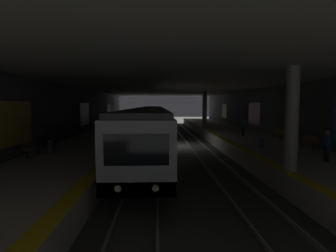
{
  "coord_description": "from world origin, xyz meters",
  "views": [
    {
      "loc": [
        -25.28,
        1.48,
        3.96
      ],
      "look_at": [
        8.17,
        0.16,
        1.27
      ],
      "focal_mm": 28.8,
      "sensor_mm": 36.0,
      "label": 1
    }
  ],
  "objects_px": {
    "metro_train": "(151,122)",
    "bench_left_near": "(308,140)",
    "person_standing_far": "(126,120)",
    "trash_bin": "(51,147)",
    "bench_left_mid": "(278,133)",
    "pillar_far": "(205,110)",
    "person_waiting_near": "(327,145)",
    "person_boarding": "(243,127)",
    "bench_right_near": "(32,147)",
    "person_walking_mid": "(123,118)",
    "pillar_near": "(292,119)",
    "bench_right_mid": "(102,123)",
    "suitcase_rolling": "(262,143)"
  },
  "relations": [
    {
      "from": "metro_train",
      "to": "bench_left_near",
      "type": "height_order",
      "value": "metro_train"
    },
    {
      "from": "person_standing_far",
      "to": "trash_bin",
      "type": "relative_size",
      "value": 1.89
    },
    {
      "from": "metro_train",
      "to": "bench_left_mid",
      "type": "bearing_deg",
      "value": -124.8
    },
    {
      "from": "pillar_far",
      "to": "bench_left_mid",
      "type": "xyz_separation_m",
      "value": [
        -11.21,
        -4.18,
        -1.75
      ]
    },
    {
      "from": "person_waiting_near",
      "to": "person_boarding",
      "type": "relative_size",
      "value": 0.98
    },
    {
      "from": "bench_right_near",
      "to": "person_boarding",
      "type": "relative_size",
      "value": 1.04
    },
    {
      "from": "metro_train",
      "to": "person_walking_mid",
      "type": "xyz_separation_m",
      "value": [
        10.59,
        4.32,
        -0.02
      ]
    },
    {
      "from": "pillar_near",
      "to": "person_boarding",
      "type": "bearing_deg",
      "value": -8.94
    },
    {
      "from": "pillar_far",
      "to": "metro_train",
      "type": "distance_m",
      "value": 7.66
    },
    {
      "from": "person_boarding",
      "to": "bench_left_near",
      "type": "bearing_deg",
      "value": -162.36
    },
    {
      "from": "metro_train",
      "to": "person_waiting_near",
      "type": "relative_size",
      "value": 25.28
    },
    {
      "from": "person_waiting_near",
      "to": "trash_bin",
      "type": "relative_size",
      "value": 1.88
    },
    {
      "from": "bench_left_near",
      "to": "person_waiting_near",
      "type": "bearing_deg",
      "value": 161.14
    },
    {
      "from": "bench_left_mid",
      "to": "person_boarding",
      "type": "xyz_separation_m",
      "value": [
        2.32,
        2.18,
        0.36
      ]
    },
    {
      "from": "trash_bin",
      "to": "bench_right_mid",
      "type": "bearing_deg",
      "value": 2.32
    },
    {
      "from": "pillar_far",
      "to": "suitcase_rolling",
      "type": "height_order",
      "value": "pillar_far"
    },
    {
      "from": "bench_left_near",
      "to": "person_standing_far",
      "type": "relative_size",
      "value": 1.06
    },
    {
      "from": "metro_train",
      "to": "person_boarding",
      "type": "height_order",
      "value": "metro_train"
    },
    {
      "from": "metro_train",
      "to": "trash_bin",
      "type": "distance_m",
      "value": 14.46
    },
    {
      "from": "metro_train",
      "to": "suitcase_rolling",
      "type": "relative_size",
      "value": 43.19
    },
    {
      "from": "pillar_far",
      "to": "metro_train",
      "type": "bearing_deg",
      "value": 119.78
    },
    {
      "from": "suitcase_rolling",
      "to": "trash_bin",
      "type": "xyz_separation_m",
      "value": [
        -1.65,
        13.32,
        0.11
      ]
    },
    {
      "from": "metro_train",
      "to": "bench_right_near",
      "type": "distance_m",
      "value": 15.48
    },
    {
      "from": "bench_left_near",
      "to": "person_standing_far",
      "type": "height_order",
      "value": "person_standing_far"
    },
    {
      "from": "person_standing_far",
      "to": "metro_train",
      "type": "bearing_deg",
      "value": -150.27
    },
    {
      "from": "person_walking_mid",
      "to": "person_standing_far",
      "type": "xyz_separation_m",
      "value": [
        -4.56,
        -0.88,
        -0.09
      ]
    },
    {
      "from": "pillar_far",
      "to": "trash_bin",
      "type": "relative_size",
      "value": 5.35
    },
    {
      "from": "bench_left_mid",
      "to": "bench_right_near",
      "type": "distance_m",
      "value": 18.32
    },
    {
      "from": "bench_right_mid",
      "to": "person_standing_far",
      "type": "distance_m",
      "value": 3.14
    },
    {
      "from": "bench_left_mid",
      "to": "bench_left_near",
      "type": "bearing_deg",
      "value": 180.0
    },
    {
      "from": "bench_left_mid",
      "to": "person_boarding",
      "type": "bearing_deg",
      "value": 43.2
    },
    {
      "from": "bench_right_near",
      "to": "trash_bin",
      "type": "bearing_deg",
      "value": -42.84
    },
    {
      "from": "person_boarding",
      "to": "metro_train",
      "type": "bearing_deg",
      "value": 58.99
    },
    {
      "from": "person_standing_far",
      "to": "person_boarding",
      "type": "xyz_separation_m",
      "value": [
        -11.18,
        -12.0,
        0.02
      ]
    },
    {
      "from": "bench_left_near",
      "to": "bench_right_mid",
      "type": "relative_size",
      "value": 1.0
    },
    {
      "from": "bench_left_mid",
      "to": "person_standing_far",
      "type": "xyz_separation_m",
      "value": [
        13.49,
        14.18,
        0.34
      ]
    },
    {
      "from": "bench_left_mid",
      "to": "person_standing_far",
      "type": "relative_size",
      "value": 1.06
    },
    {
      "from": "bench_left_mid",
      "to": "person_boarding",
      "type": "height_order",
      "value": "person_boarding"
    },
    {
      "from": "person_waiting_near",
      "to": "person_boarding",
      "type": "xyz_separation_m",
      "value": [
        11.01,
        0.75,
        0.02
      ]
    },
    {
      "from": "bench_left_mid",
      "to": "person_boarding",
      "type": "distance_m",
      "value": 3.2
    },
    {
      "from": "bench_left_near",
      "to": "trash_bin",
      "type": "xyz_separation_m",
      "value": [
        -1.33,
        16.33,
        -0.1
      ]
    },
    {
      "from": "bench_left_near",
      "to": "suitcase_rolling",
      "type": "xyz_separation_m",
      "value": [
        0.32,
        3.01,
        -0.21
      ]
    },
    {
      "from": "bench_left_mid",
      "to": "person_waiting_near",
      "type": "xyz_separation_m",
      "value": [
        -8.7,
        1.42,
        0.34
      ]
    },
    {
      "from": "bench_right_near",
      "to": "bench_right_mid",
      "type": "xyz_separation_m",
      "value": [
        18.96,
        0.0,
        0.0
      ]
    },
    {
      "from": "pillar_far",
      "to": "person_waiting_near",
      "type": "distance_m",
      "value": 20.14
    },
    {
      "from": "bench_left_near",
      "to": "bench_right_mid",
      "type": "bearing_deg",
      "value": 45.41
    },
    {
      "from": "pillar_near",
      "to": "person_standing_far",
      "type": "distance_m",
      "value": 25.98
    },
    {
      "from": "pillar_near",
      "to": "pillar_far",
      "type": "height_order",
      "value": "same"
    },
    {
      "from": "person_boarding",
      "to": "bench_right_near",
      "type": "bearing_deg",
      "value": 121.07
    },
    {
      "from": "person_waiting_near",
      "to": "person_walking_mid",
      "type": "height_order",
      "value": "person_walking_mid"
    }
  ]
}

